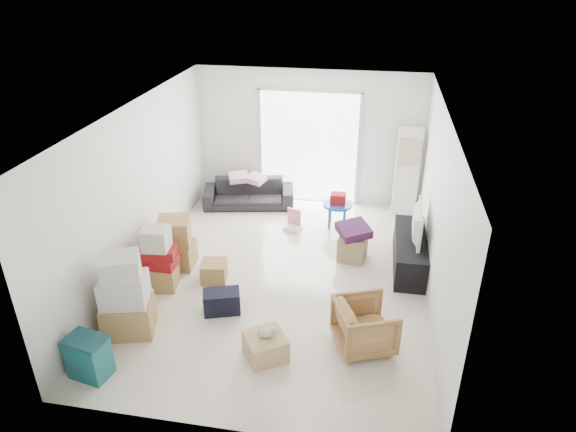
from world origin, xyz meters
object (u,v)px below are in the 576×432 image
(ac_tower, at_px, (407,173))
(wood_crate, at_px, (266,346))
(television, at_px, (412,234))
(kids_table, at_px, (338,203))
(armchair, at_px, (365,324))
(storage_bins, at_px, (89,357))
(tv_console, at_px, (409,252))
(sofa, at_px, (248,189))
(ottoman, at_px, (353,247))

(ac_tower, distance_m, wood_crate, 4.87)
(television, relative_size, kids_table, 1.40)
(armchair, height_order, storage_bins, armchair)
(storage_bins, bearing_deg, armchair, 18.70)
(ac_tower, bearing_deg, tv_console, -88.53)
(television, bearing_deg, armchair, 164.96)
(tv_console, xyz_separation_m, armchair, (-0.64, -2.10, 0.10))
(wood_crate, bearing_deg, sofa, 106.63)
(wood_crate, bearing_deg, armchair, 18.70)
(kids_table, bearing_deg, sofa, 161.85)
(armchair, xyz_separation_m, kids_table, (-0.65, 3.28, 0.12))
(sofa, relative_size, armchair, 2.47)
(storage_bins, distance_m, ottoman, 4.42)
(sofa, height_order, storage_bins, sofa)
(television, height_order, armchair, armchair)
(ac_tower, xyz_separation_m, wood_crate, (-1.82, -4.46, -0.71))
(tv_console, height_order, storage_bins, storage_bins)
(sofa, distance_m, ottoman, 2.82)
(tv_console, relative_size, kids_table, 2.37)
(ottoman, relative_size, kids_table, 0.65)
(television, xyz_separation_m, wood_crate, (-1.87, -2.51, -0.44))
(armchair, distance_m, kids_table, 3.35)
(sofa, height_order, kids_table, sofa)
(television, bearing_deg, ac_tower, 3.45)
(armchair, distance_m, storage_bins, 3.44)
(armchair, height_order, ottoman, armchair)
(ac_tower, height_order, kids_table, ac_tower)
(storage_bins, bearing_deg, ottoman, 47.76)
(kids_table, bearing_deg, storage_bins, -120.78)
(television, relative_size, armchair, 1.30)
(ottoman, height_order, kids_table, kids_table)
(storage_bins, xyz_separation_m, wood_crate, (2.03, 0.69, -0.12))
(ac_tower, relative_size, storage_bins, 3.12)
(tv_console, xyz_separation_m, wood_crate, (-1.87, -2.51, -0.11))
(sofa, bearing_deg, kids_table, -28.94)
(sofa, bearing_deg, television, -40.47)
(armchair, distance_m, wood_crate, 1.31)
(television, relative_size, storage_bins, 1.71)
(storage_bins, bearing_deg, sofa, 81.51)
(sofa, xyz_separation_m, armchair, (2.51, -3.89, 0.01))
(sofa, distance_m, wood_crate, 4.50)
(tv_console, relative_size, storage_bins, 2.87)
(ac_tower, bearing_deg, ottoman, -115.14)
(television, bearing_deg, storage_bins, 131.34)
(storage_bins, distance_m, kids_table, 5.11)
(sofa, xyz_separation_m, kids_table, (1.87, -0.61, 0.13))
(television, distance_m, sofa, 3.64)
(storage_bins, xyz_separation_m, kids_table, (2.61, 4.38, 0.21))
(ac_tower, xyz_separation_m, sofa, (-3.10, -0.15, -0.52))
(ottoman, bearing_deg, wood_crate, -109.95)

